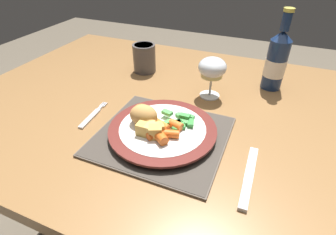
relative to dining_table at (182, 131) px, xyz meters
name	(u,v)px	position (x,y,z in m)	size (l,w,h in m)	color
dining_table	(182,131)	(0.00, 0.00, 0.00)	(1.33, 0.89, 0.74)	olive
placemat	(163,136)	(0.00, -0.15, 0.09)	(0.31, 0.28, 0.01)	brown
dinner_plate	(161,130)	(0.00, -0.14, 0.11)	(0.26, 0.26, 0.02)	white
breaded_croquettes	(144,115)	(-0.05, -0.14, 0.14)	(0.08, 0.08, 0.05)	#A87033
green_beans_pile	(180,121)	(0.03, -0.11, 0.12)	(0.09, 0.08, 0.02)	#338438
glazed_carrots	(164,131)	(0.02, -0.17, 0.13)	(0.08, 0.09, 0.02)	#CC5119
fork	(92,116)	(-0.21, -0.15, 0.09)	(0.02, 0.13, 0.01)	silver
table_knife	(248,181)	(0.22, -0.21, 0.09)	(0.02, 0.18, 0.01)	silver
wine_glass	(212,69)	(0.05, 0.09, 0.18)	(0.08, 0.08, 0.12)	silver
bottle	(276,61)	(0.22, 0.22, 0.18)	(0.06, 0.06, 0.24)	navy
roast_potatoes	(152,130)	(-0.01, -0.18, 0.13)	(0.07, 0.05, 0.03)	#E5BC66
drinking_cup	(144,57)	(-0.21, 0.17, 0.14)	(0.08, 0.08, 0.10)	#4C4747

